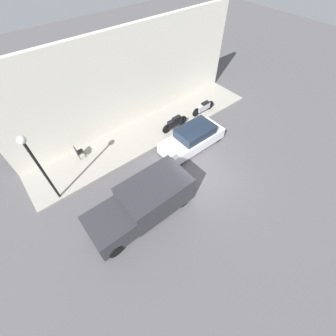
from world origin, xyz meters
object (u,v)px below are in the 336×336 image
(delivery_van, at_px, (142,203))
(streetlamp, at_px, (35,160))
(motorcycle_black, at_px, (175,123))
(cafe_chair, at_px, (78,152))
(parked_car, at_px, (193,138))
(scooter_silver, at_px, (203,107))

(delivery_van, height_order, streetlamp, streetlamp)
(motorcycle_black, relative_size, cafe_chair, 2.26)
(parked_car, bearing_deg, delivery_van, 110.90)
(parked_car, bearing_deg, streetlamp, 79.32)
(parked_car, relative_size, motorcycle_black, 2.05)
(parked_car, relative_size, scooter_silver, 2.07)
(streetlamp, bearing_deg, parked_car, -100.68)
(streetlamp, xyz_separation_m, cafe_chair, (1.89, -2.08, -2.36))
(cafe_chair, bearing_deg, scooter_silver, -99.24)
(parked_car, xyz_separation_m, streetlamp, (1.52, 8.07, 2.34))
(delivery_van, distance_m, cafe_chair, 5.46)
(delivery_van, relative_size, cafe_chair, 5.64)
(delivery_van, xyz_separation_m, cafe_chair, (5.39, 0.81, -0.27))
(motorcycle_black, bearing_deg, streetlamp, 92.56)
(scooter_silver, height_order, streetlamp, streetlamp)
(motorcycle_black, distance_m, streetlamp, 8.58)
(motorcycle_black, height_order, streetlamp, streetlamp)
(scooter_silver, xyz_separation_m, cafe_chair, (1.45, 8.91, 0.07))
(scooter_silver, bearing_deg, streetlamp, 92.29)
(scooter_silver, bearing_deg, motorcycle_black, 91.47)
(parked_car, xyz_separation_m, motorcycle_black, (1.89, -0.16, -0.06))
(motorcycle_black, distance_m, cafe_chair, 6.34)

